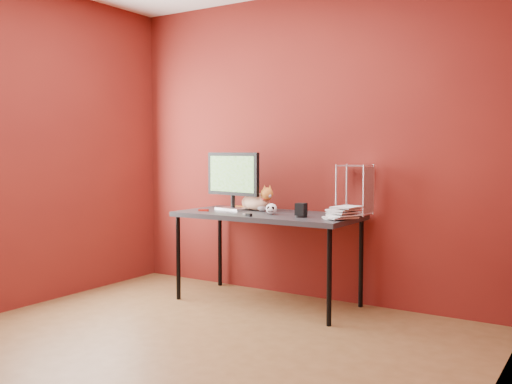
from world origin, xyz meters
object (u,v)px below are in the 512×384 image
Objects in this scene: monitor at (233,178)px; book_stack at (337,144)px; cat at (256,201)px; desk at (267,219)px; speaker at (301,211)px; skull_mug at (271,209)px.

monitor is 0.51× the size of book_stack.
book_stack reaches higher than monitor.
cat is at bearing 168.65° from book_stack.
desk is 0.27m from cat.
cat is 0.42× the size of book_stack.
speaker is (0.56, -0.25, -0.03)m from cat.
cat is (-0.19, 0.13, 0.13)m from desk.
skull_mug is (0.47, -0.14, -0.23)m from monitor.
skull_mug is at bearing 171.91° from speaker.
cat is at bearing 31.58° from monitor.
book_stack reaches higher than skull_mug.
speaker is at bearing -161.57° from book_stack.
monitor is at bearing 165.99° from speaker.
book_stack is at bearing -13.63° from skull_mug.
cat is at bearing 123.29° from skull_mug.
book_stack is at bearing 17.27° from speaker.
desk is 0.40m from speaker.
monitor is at bearing 171.80° from desk.
desk is at bearing 0.80° from monitor.
desk is 2.63× the size of monitor.
desk is 3.18× the size of cat.
book_stack is (0.63, -0.03, 0.61)m from desk.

